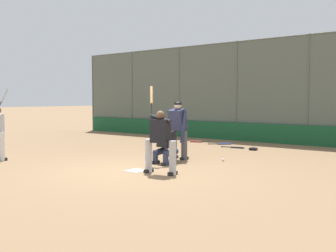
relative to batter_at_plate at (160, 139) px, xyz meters
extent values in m
plane|color=#846647|center=(0.69, 0.08, -0.80)|extent=(160.00, 160.00, 0.00)
cube|color=white|center=(0.69, 0.08, -0.80)|extent=(0.43, 0.43, 0.01)
cylinder|color=#515651|center=(-0.82, -7.93, 1.30)|extent=(0.08, 0.08, 4.20)
cylinder|color=#515651|center=(2.20, -7.93, 1.30)|extent=(0.08, 0.08, 4.20)
cylinder|color=#515651|center=(5.21, -7.93, 1.30)|extent=(0.08, 0.08, 4.20)
cylinder|color=#515651|center=(8.22, -7.93, 1.30)|extent=(0.08, 0.08, 4.20)
cylinder|color=#515651|center=(11.24, -7.93, 1.30)|extent=(0.08, 0.08, 4.20)
cube|color=#515B51|center=(0.69, -7.93, 1.30)|extent=(21.09, 0.01, 4.20)
cylinder|color=#515651|center=(0.69, -7.93, 3.37)|extent=(21.09, 0.06, 0.06)
cube|color=#19512D|center=(0.69, -7.83, -0.43)|extent=(20.67, 0.18, 0.76)
cube|color=slate|center=(-0.35, -10.51, -0.74)|extent=(14.76, 3.05, 0.12)
cube|color=slate|center=(-0.35, -9.41, -0.58)|extent=(14.76, 0.55, 0.44)
cube|color=#B7BABC|center=(-0.35, -9.41, -0.32)|extent=(14.76, 0.24, 0.08)
cube|color=slate|center=(-0.35, -9.96, -0.42)|extent=(14.76, 0.55, 0.76)
cube|color=#B7BABC|center=(-0.35, -9.96, 0.00)|extent=(14.76, 0.24, 0.08)
cube|color=slate|center=(-0.35, -10.51, -0.26)|extent=(14.76, 0.55, 1.08)
cube|color=#B7BABC|center=(-0.35, -10.51, 0.32)|extent=(14.76, 0.24, 0.08)
cube|color=slate|center=(-0.35, -11.06, -0.10)|extent=(14.76, 0.55, 1.40)
cube|color=#B7BABC|center=(-0.35, -11.06, 0.64)|extent=(14.76, 0.24, 0.08)
cube|color=slate|center=(-0.35, -11.61, 0.06)|extent=(14.76, 0.55, 1.72)
cube|color=#B7BABC|center=(-0.35, -11.61, 0.96)|extent=(14.76, 0.24, 0.08)
cylinder|color=#B7B7BC|center=(-0.34, -0.03, -0.41)|extent=(0.17, 0.17, 0.79)
cube|color=black|center=(-0.34, -0.03, -0.76)|extent=(0.14, 0.29, 0.08)
cylinder|color=#B7B7BC|center=(0.32, 0.04, -0.41)|extent=(0.17, 0.17, 0.79)
cube|color=black|center=(0.32, 0.04, -0.76)|extent=(0.14, 0.29, 0.08)
cube|color=black|center=(-0.01, 0.01, 0.20)|extent=(0.46, 0.30, 0.55)
sphere|color=brown|center=(-0.01, 0.01, 0.57)|extent=(0.20, 0.20, 0.20)
cylinder|color=black|center=(0.00, -0.02, 0.48)|extent=(0.56, 0.11, 0.21)
cylinder|color=black|center=(0.26, 0.01, 0.48)|extent=(0.14, 0.16, 0.15)
sphere|color=black|center=(0.27, -0.01, 0.54)|extent=(0.04, 0.04, 0.04)
cylinder|color=black|center=(0.33, -0.08, 0.69)|extent=(0.16, 0.18, 0.31)
cylinder|color=tan|center=(0.47, -0.25, 1.04)|extent=(0.26, 0.28, 0.44)
cylinder|color=#2D334C|center=(0.61, -0.99, -0.66)|extent=(0.15, 0.15, 0.30)
cylinder|color=#2D334C|center=(0.58, -1.18, -0.49)|extent=(0.23, 0.47, 0.23)
cube|color=black|center=(0.61, -0.99, -0.76)|extent=(0.13, 0.27, 0.08)
cylinder|color=#2D334C|center=(1.00, -1.04, -0.66)|extent=(0.15, 0.15, 0.30)
cylinder|color=#2D334C|center=(0.98, -1.23, -0.49)|extent=(0.23, 0.47, 0.23)
cube|color=black|center=(1.00, -1.04, -0.76)|extent=(0.13, 0.27, 0.08)
cube|color=black|center=(0.78, -1.25, -0.13)|extent=(0.47, 0.40, 0.54)
cube|color=black|center=(0.79, -1.10, -0.13)|extent=(0.40, 0.18, 0.44)
sphere|color=beige|center=(0.78, -1.25, 0.21)|extent=(0.20, 0.20, 0.20)
sphere|color=black|center=(0.78, -1.25, 0.24)|extent=(0.22, 0.22, 0.22)
cylinder|color=black|center=(0.64, -0.99, 0.03)|extent=(0.33, 0.50, 0.15)
ellipsoid|color=black|center=(0.77, -0.77, 0.00)|extent=(0.31, 0.14, 0.24)
cylinder|color=beige|center=(1.03, -1.28, -0.11)|extent=(0.13, 0.31, 0.43)
cylinder|color=#4C4C51|center=(0.79, -2.08, -0.38)|extent=(0.18, 0.18, 0.85)
cube|color=black|center=(0.79, -2.08, -0.76)|extent=(0.13, 0.29, 0.08)
cylinder|color=#4C4C51|center=(1.17, -2.11, -0.38)|extent=(0.18, 0.18, 0.85)
cube|color=black|center=(1.17, -2.11, -0.76)|extent=(0.13, 0.29, 0.08)
cube|color=#282D4C|center=(0.98, -2.04, 0.35)|extent=(0.49, 0.43, 0.65)
sphere|color=beige|center=(0.98, -2.04, 0.75)|extent=(0.21, 0.21, 0.21)
cylinder|color=black|center=(0.98, -2.04, 0.81)|extent=(0.22, 0.22, 0.07)
cylinder|color=#282D4C|center=(0.72, -1.96, 0.15)|extent=(0.16, 0.24, 0.90)
cylinder|color=#282D4C|center=(1.25, -2.00, 0.15)|extent=(0.13, 0.24, 0.90)
cylinder|color=silver|center=(4.77, 1.23, -0.39)|extent=(0.17, 0.17, 0.82)
cube|color=black|center=(4.77, 1.23, -0.76)|extent=(0.18, 0.30, 0.08)
cylinder|color=#B7BCC1|center=(5.44, 0.72, 1.05)|extent=(0.15, 0.31, 0.42)
sphere|color=black|center=(2.22, -5.74, -0.77)|extent=(0.04, 0.04, 0.04)
cylinder|color=black|center=(2.08, -5.87, -0.77)|extent=(0.30, 0.28, 0.03)
cylinder|color=#334789|center=(1.75, -6.17, -0.77)|extent=(0.43, 0.40, 0.07)
sphere|color=black|center=(1.39, -5.29, -0.77)|extent=(0.04, 0.04, 0.04)
cylinder|color=black|center=(1.22, -5.33, -0.77)|extent=(0.34, 0.11, 0.03)
cylinder|color=#28282D|center=(0.82, -5.43, -0.77)|extent=(0.48, 0.18, 0.07)
sphere|color=black|center=(2.54, -6.38, -0.77)|extent=(0.04, 0.04, 0.04)
cylinder|color=black|center=(2.70, -6.31, -0.77)|extent=(0.33, 0.16, 0.03)
cylinder|color=maroon|center=(3.08, -6.15, -0.77)|extent=(0.47, 0.24, 0.07)
ellipsoid|color=black|center=(0.13, -5.27, -0.75)|extent=(0.31, 0.20, 0.11)
ellipsoid|color=black|center=(0.21, -5.18, -0.75)|extent=(0.11, 0.09, 0.09)
sphere|color=white|center=(-0.23, -2.54, -0.77)|extent=(0.07, 0.07, 0.07)
camera|label=1|loc=(-5.69, 7.09, 0.92)|focal=42.00mm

